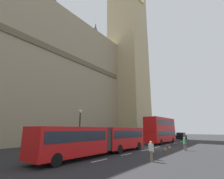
{
  "coord_description": "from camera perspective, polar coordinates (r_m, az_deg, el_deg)",
  "views": [
    {
      "loc": [
        -24.6,
        -10.14,
        2.69
      ],
      "look_at": [
        -3.32,
        5.25,
        8.96
      ],
      "focal_mm": 26.77,
      "sensor_mm": 36.0,
      "label": 1
    }
  ],
  "objects": [
    {
      "name": "ground_plane",
      "position": [
        26.74,
        14.18,
        -18.81
      ],
      "size": [
        160.0,
        160.0,
        0.0
      ],
      "primitive_type": "plane",
      "color": "#262628"
    },
    {
      "name": "articulated_bus",
      "position": [
        19.07,
        -3.83,
        -16.24
      ],
      "size": [
        15.96,
        2.54,
        2.9
      ],
      "color": "red",
      "rests_on": "ground_plane"
    },
    {
      "name": "lane_centre_marking",
      "position": [
        28.0,
        15.29,
        -18.48
      ],
      "size": [
        29.8,
        0.16,
        0.01
      ],
      "color": "silver",
      "rests_on": "ground_plane"
    },
    {
      "name": "pedestrian_near_cones",
      "position": [
        15.72,
        13.25,
        -19.58
      ],
      "size": [
        0.36,
        0.44,
        1.69
      ],
      "color": "#726651",
      "rests_on": "ground_plane"
    },
    {
      "name": "traffic_cone_east",
      "position": [
        26.01,
        19.01,
        -18.04
      ],
      "size": [
        0.36,
        0.36,
        0.58
      ],
      "color": "black",
      "rests_on": "ground_plane"
    },
    {
      "name": "traffic_cone_middle",
      "position": [
        23.72,
        17.68,
        -18.65
      ],
      "size": [
        0.36,
        0.36,
        0.58
      ],
      "color": "black",
      "rests_on": "ground_plane"
    },
    {
      "name": "traffic_cone_west",
      "position": [
        21.3,
        13.85,
        -19.55
      ],
      "size": [
        0.36,
        0.36,
        0.58
      ],
      "color": "black",
      "rests_on": "ground_plane"
    },
    {
      "name": "sedan_lead",
      "position": [
        48.92,
        22.6,
        -14.51
      ],
      "size": [
        4.4,
        1.86,
        1.85
      ],
      "color": "black",
      "rests_on": "ground_plane"
    },
    {
      "name": "double_decker_bus",
      "position": [
        35.5,
        16.31,
        -12.87
      ],
      "size": [
        10.96,
        2.54,
        4.9
      ],
      "color": "red",
      "rests_on": "ground_plane"
    },
    {
      "name": "street_lamp",
      "position": [
        22.9,
        -10.97,
        -12.27
      ],
      "size": [
        0.44,
        0.44,
        5.27
      ],
      "color": "black",
      "rests_on": "ground_plane"
    },
    {
      "name": "clock_tower",
      "position": [
        64.78,
        5.25,
        22.62
      ],
      "size": [
        11.87,
        11.87,
        77.41
      ],
      "color": "tan",
      "rests_on": "ground_plane"
    },
    {
      "name": "pedestrian_by_kerb",
      "position": [
        24.68,
        23.62,
        -16.48
      ],
      "size": [
        0.46,
        0.45,
        1.69
      ],
      "color": "#726651",
      "rests_on": "ground_plane"
    }
  ]
}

